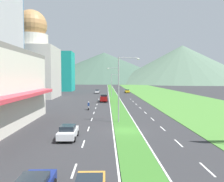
% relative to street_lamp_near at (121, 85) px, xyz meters
% --- Properties ---
extents(ground_plane, '(600.00, 600.00, 0.00)m').
position_rel_street_lamp_near_xyz_m(ground_plane, '(0.39, -5.91, -5.86)').
color(ground_plane, '#2D2D30').
extents(grass_median, '(3.20, 240.00, 0.06)m').
position_rel_street_lamp_near_xyz_m(grass_median, '(0.39, 54.09, -5.83)').
color(grass_median, '#387028').
rests_on(grass_median, ground_plane).
extents(grass_verge_right, '(24.00, 240.00, 0.06)m').
position_rel_street_lamp_near_xyz_m(grass_verge_right, '(20.99, 54.09, -5.83)').
color(grass_verge_right, '#477F33').
rests_on(grass_verge_right, ground_plane).
extents(lane_dash_left_1, '(0.16, 2.80, 0.01)m').
position_rel_street_lamp_near_xyz_m(lane_dash_left_1, '(-4.71, -18.76, -5.85)').
color(lane_dash_left_1, silver).
rests_on(lane_dash_left_1, ground_plane).
extents(lane_dash_left_2, '(0.16, 2.80, 0.01)m').
position_rel_street_lamp_near_xyz_m(lane_dash_left_2, '(-4.71, -11.62, -5.85)').
color(lane_dash_left_2, silver).
rests_on(lane_dash_left_2, ground_plane).
extents(lane_dash_left_3, '(0.16, 2.80, 0.01)m').
position_rel_street_lamp_near_xyz_m(lane_dash_left_3, '(-4.71, -4.48, -5.85)').
color(lane_dash_left_3, silver).
rests_on(lane_dash_left_3, ground_plane).
extents(lane_dash_left_4, '(0.16, 2.80, 0.01)m').
position_rel_street_lamp_near_xyz_m(lane_dash_left_4, '(-4.71, 2.67, -5.85)').
color(lane_dash_left_4, silver).
rests_on(lane_dash_left_4, ground_plane).
extents(lane_dash_left_5, '(0.16, 2.80, 0.01)m').
position_rel_street_lamp_near_xyz_m(lane_dash_left_5, '(-4.71, 9.81, -5.85)').
color(lane_dash_left_5, silver).
rests_on(lane_dash_left_5, ground_plane).
extents(lane_dash_left_6, '(0.16, 2.80, 0.01)m').
position_rel_street_lamp_near_xyz_m(lane_dash_left_6, '(-4.71, 16.96, -5.85)').
color(lane_dash_left_6, silver).
rests_on(lane_dash_left_6, ground_plane).
extents(lane_dash_left_7, '(0.16, 2.80, 0.01)m').
position_rel_street_lamp_near_xyz_m(lane_dash_left_7, '(-4.71, 24.10, -5.85)').
color(lane_dash_left_7, silver).
rests_on(lane_dash_left_7, ground_plane).
extents(lane_dash_left_8, '(0.16, 2.80, 0.01)m').
position_rel_street_lamp_near_xyz_m(lane_dash_left_8, '(-4.71, 31.25, -5.85)').
color(lane_dash_left_8, silver).
rests_on(lane_dash_left_8, ground_plane).
extents(lane_dash_left_9, '(0.16, 2.80, 0.01)m').
position_rel_street_lamp_near_xyz_m(lane_dash_left_9, '(-4.71, 38.39, -5.85)').
color(lane_dash_left_9, silver).
rests_on(lane_dash_left_9, ground_plane).
extents(lane_dash_right_1, '(0.16, 2.80, 0.01)m').
position_rel_street_lamp_near_xyz_m(lane_dash_right_1, '(5.49, -18.76, -5.85)').
color(lane_dash_right_1, silver).
rests_on(lane_dash_right_1, ground_plane).
extents(lane_dash_right_2, '(0.16, 2.80, 0.01)m').
position_rel_street_lamp_near_xyz_m(lane_dash_right_2, '(5.49, -11.62, -5.85)').
color(lane_dash_right_2, silver).
rests_on(lane_dash_right_2, ground_plane).
extents(lane_dash_right_3, '(0.16, 2.80, 0.01)m').
position_rel_street_lamp_near_xyz_m(lane_dash_right_3, '(5.49, -4.48, -5.85)').
color(lane_dash_right_3, silver).
rests_on(lane_dash_right_3, ground_plane).
extents(lane_dash_right_4, '(0.16, 2.80, 0.01)m').
position_rel_street_lamp_near_xyz_m(lane_dash_right_4, '(5.49, 2.67, -5.85)').
color(lane_dash_right_4, silver).
rests_on(lane_dash_right_4, ground_plane).
extents(lane_dash_right_5, '(0.16, 2.80, 0.01)m').
position_rel_street_lamp_near_xyz_m(lane_dash_right_5, '(5.49, 9.81, -5.85)').
color(lane_dash_right_5, silver).
rests_on(lane_dash_right_5, ground_plane).
extents(lane_dash_right_6, '(0.16, 2.80, 0.01)m').
position_rel_street_lamp_near_xyz_m(lane_dash_right_6, '(5.49, 16.96, -5.85)').
color(lane_dash_right_6, silver).
rests_on(lane_dash_right_6, ground_plane).
extents(lane_dash_right_7, '(0.16, 2.80, 0.01)m').
position_rel_street_lamp_near_xyz_m(lane_dash_right_7, '(5.49, 24.10, -5.85)').
color(lane_dash_right_7, silver).
rests_on(lane_dash_right_7, ground_plane).
extents(lane_dash_right_8, '(0.16, 2.80, 0.01)m').
position_rel_street_lamp_near_xyz_m(lane_dash_right_8, '(5.49, 31.25, -5.85)').
color(lane_dash_right_8, silver).
rests_on(lane_dash_right_8, ground_plane).
extents(lane_dash_right_9, '(0.16, 2.80, 0.01)m').
position_rel_street_lamp_near_xyz_m(lane_dash_right_9, '(5.49, 38.39, -5.85)').
color(lane_dash_right_9, silver).
rests_on(lane_dash_right_9, ground_plane).
extents(edge_line_median_left, '(0.16, 240.00, 0.01)m').
position_rel_street_lamp_near_xyz_m(edge_line_median_left, '(-1.36, 54.09, -5.85)').
color(edge_line_median_left, silver).
rests_on(edge_line_median_left, ground_plane).
extents(edge_line_median_right, '(0.16, 240.00, 0.01)m').
position_rel_street_lamp_near_xyz_m(edge_line_median_right, '(2.14, 54.09, -5.85)').
color(edge_line_median_right, silver).
rests_on(edge_line_median_right, ground_plane).
extents(domed_building, '(16.37, 16.37, 29.57)m').
position_rel_street_lamp_near_xyz_m(domed_building, '(-27.46, 44.52, 6.36)').
color(domed_building, '#B7B2A8').
rests_on(domed_building, ground_plane).
extents(midrise_colored, '(12.76, 12.76, 19.58)m').
position_rel_street_lamp_near_xyz_m(midrise_colored, '(-25.43, 83.39, 3.93)').
color(midrise_colored, teal).
rests_on(midrise_colored, ground_plane).
extents(hill_far_left, '(158.76, 158.76, 22.84)m').
position_rel_street_lamp_near_xyz_m(hill_far_left, '(-60.83, 288.28, 5.56)').
color(hill_far_left, '#47664C').
rests_on(hill_far_left, ground_plane).
extents(hill_far_center, '(186.34, 186.34, 38.80)m').
position_rel_street_lamp_near_xyz_m(hill_far_center, '(-5.33, 271.80, 13.54)').
color(hill_far_center, '#3D5647').
rests_on(hill_far_center, ground_plane).
extents(hill_far_right, '(157.24, 157.24, 41.92)m').
position_rel_street_lamp_near_xyz_m(hill_far_right, '(81.88, 223.59, 15.10)').
color(hill_far_right, '#516B56').
rests_on(hill_far_right, ground_plane).
extents(street_lamp_near, '(3.38, 0.31, 10.20)m').
position_rel_street_lamp_near_xyz_m(street_lamp_near, '(0.00, 0.00, 0.00)').
color(street_lamp_near, '#99999E').
rests_on(street_lamp_near, ground_plane).
extents(street_lamp_mid, '(3.11, 0.37, 9.53)m').
position_rel_street_lamp_near_xyz_m(street_lamp_mid, '(0.55, 24.08, -0.37)').
color(street_lamp_mid, '#99999E').
rests_on(street_lamp_mid, ground_plane).
extents(street_lamp_far, '(3.02, 0.39, 8.09)m').
position_rel_street_lamp_near_xyz_m(street_lamp_far, '(-0.07, 48.11, -1.13)').
color(street_lamp_far, '#99999E').
rests_on(street_lamp_far, ground_plane).
extents(car_0, '(2.03, 4.43, 1.61)m').
position_rel_street_lamp_near_xyz_m(car_0, '(-6.65, -9.60, -5.05)').
color(car_0, silver).
rests_on(car_0, ground_plane).
extents(car_1, '(1.89, 4.42, 1.65)m').
position_rel_street_lamp_near_xyz_m(car_1, '(-6.25, 65.20, -5.03)').
color(car_1, silver).
rests_on(car_1, ground_plane).
extents(car_2, '(2.00, 4.28, 1.53)m').
position_rel_street_lamp_near_xyz_m(car_2, '(7.00, 67.73, -5.07)').
color(car_2, yellow).
rests_on(car_2, ground_plane).
extents(pickup_truck_0, '(2.18, 5.40, 2.00)m').
position_rel_street_lamp_near_xyz_m(pickup_truck_0, '(-2.98, 30.80, -4.88)').
color(pickup_truck_0, maroon).
rests_on(pickup_truck_0, ground_plane).
extents(motorcycle_rider, '(0.36, 2.00, 1.80)m').
position_rel_street_lamp_near_xyz_m(motorcycle_rider, '(-6.09, 14.12, -5.11)').
color(motorcycle_rider, black).
rests_on(motorcycle_rider, ground_plane).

